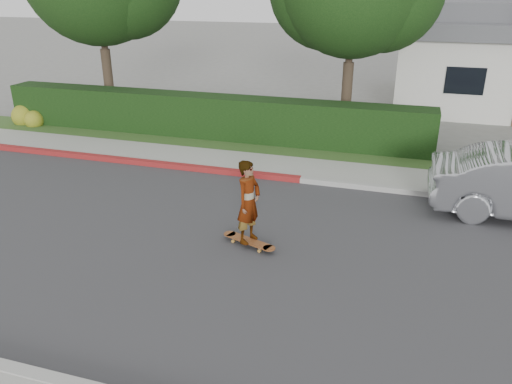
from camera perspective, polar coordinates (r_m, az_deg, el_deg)
ground at (r=10.24m, az=-5.34°, el=-6.41°), size 120.00×120.00×0.00m
road at (r=10.24m, az=-5.34°, el=-6.38°), size 60.00×8.00×0.01m
curb_far at (r=13.73m, az=1.03°, el=1.86°), size 60.00×0.20×0.15m
curb_red_section at (r=15.76m, az=-16.76°, el=3.69°), size 12.00×0.21×0.15m
sidewalk_far at (r=14.55m, az=2.01°, el=3.02°), size 60.00×1.60×0.12m
planting_strip at (r=16.02m, az=3.51°, el=4.83°), size 60.00×1.60×0.10m
hedge at (r=17.27m, az=-5.78°, el=8.51°), size 15.00×1.00×1.50m
flowering_shrub at (r=20.69m, az=-24.67°, el=7.76°), size 1.40×1.00×0.90m
skateboard at (r=10.22m, az=-0.82°, el=-5.64°), size 1.27×0.67×0.12m
skateboarder at (r=9.83m, az=-0.85°, el=-1.15°), size 0.57×0.72×1.72m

